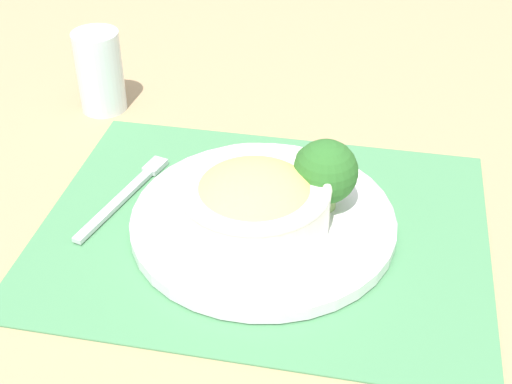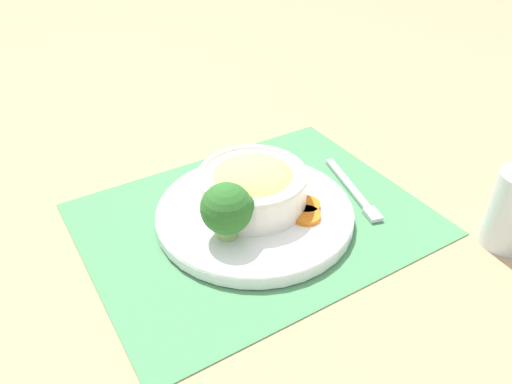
{
  "view_description": "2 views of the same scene",
  "coord_description": "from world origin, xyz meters",
  "px_view_note": "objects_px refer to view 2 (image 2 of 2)",
  "views": [
    {
      "loc": [
        0.18,
        -0.62,
        0.53
      ],
      "look_at": [
        -0.01,
        0.02,
        0.04
      ],
      "focal_mm": 50.0,
      "sensor_mm": 36.0,
      "label": 1
    },
    {
      "loc": [
        0.26,
        0.55,
        0.49
      ],
      "look_at": [
        -0.01,
        -0.02,
        0.04
      ],
      "focal_mm": 35.0,
      "sensor_mm": 36.0,
      "label": 2
    }
  ],
  "objects_px": {
    "bowl": "(253,184)",
    "water_glass": "(512,214)",
    "fork": "(357,194)",
    "broccoli_floret": "(227,209)"
  },
  "relations": [
    {
      "from": "water_glass",
      "to": "fork",
      "type": "relative_size",
      "value": 0.65
    },
    {
      "from": "bowl",
      "to": "water_glass",
      "type": "distance_m",
      "value": 0.38
    },
    {
      "from": "bowl",
      "to": "water_glass",
      "type": "bearing_deg",
      "value": 143.15
    },
    {
      "from": "bowl",
      "to": "fork",
      "type": "distance_m",
      "value": 0.18
    },
    {
      "from": "broccoli_floret",
      "to": "fork",
      "type": "relative_size",
      "value": 0.47
    },
    {
      "from": "broccoli_floret",
      "to": "water_glass",
      "type": "relative_size",
      "value": 0.73
    },
    {
      "from": "broccoli_floret",
      "to": "water_glass",
      "type": "xyz_separation_m",
      "value": [
        -0.37,
        0.17,
        -0.02
      ]
    },
    {
      "from": "bowl",
      "to": "broccoli_floret",
      "type": "bearing_deg",
      "value": 40.36
    },
    {
      "from": "broccoli_floret",
      "to": "fork",
      "type": "height_order",
      "value": "broccoli_floret"
    },
    {
      "from": "bowl",
      "to": "fork",
      "type": "xyz_separation_m",
      "value": [
        -0.17,
        0.04,
        -0.05
      ]
    }
  ]
}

